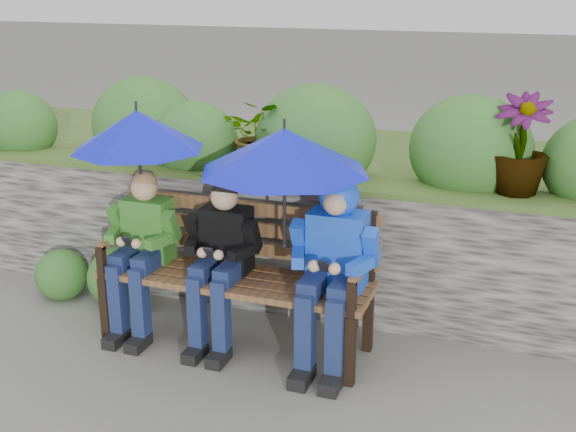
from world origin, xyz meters
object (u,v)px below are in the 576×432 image
(boy_middle, at_px, (221,255))
(umbrella_right, at_px, (284,150))
(park_bench, at_px, (239,265))
(boy_left, at_px, (142,244))
(boy_right, at_px, (333,257))
(umbrella_left, at_px, (138,130))

(boy_middle, xyz_separation_m, umbrella_right, (0.44, 0.02, 0.74))
(park_bench, relative_size, boy_middle, 1.62)
(boy_left, distance_m, boy_right, 1.38)
(boy_middle, distance_m, umbrella_right, 0.86)
(boy_left, xyz_separation_m, umbrella_right, (1.04, 0.02, 0.74))
(boy_middle, height_order, umbrella_left, umbrella_left)
(boy_middle, relative_size, umbrella_right, 1.06)
(boy_right, xyz_separation_m, umbrella_right, (-0.33, 0.02, 0.66))
(park_bench, relative_size, umbrella_left, 2.05)
(umbrella_right, bearing_deg, umbrella_left, 178.39)
(park_bench, relative_size, boy_right, 1.51)
(boy_left, distance_m, umbrella_right, 1.28)
(boy_left, height_order, boy_right, boy_right)
(park_bench, xyz_separation_m, boy_middle, (-0.09, -0.09, 0.09))
(boy_middle, bearing_deg, boy_left, -179.97)
(boy_left, height_order, umbrella_right, umbrella_right)
(umbrella_right, bearing_deg, park_bench, 169.70)
(boy_right, relative_size, umbrella_right, 1.13)
(boy_middle, bearing_deg, boy_right, 0.37)
(park_bench, height_order, boy_right, boy_right)
(park_bench, height_order, boy_middle, boy_middle)
(boy_right, bearing_deg, park_bench, 173.04)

